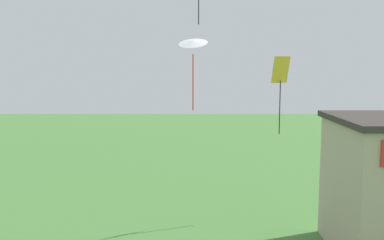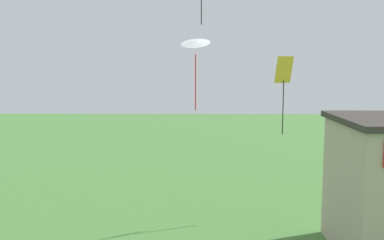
{
  "view_description": "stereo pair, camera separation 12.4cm",
  "coord_description": "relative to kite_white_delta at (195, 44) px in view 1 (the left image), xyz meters",
  "views": [
    {
      "loc": [
        0.07,
        -6.31,
        7.52
      ],
      "look_at": [
        0.0,
        8.47,
        5.63
      ],
      "focal_mm": 40.0,
      "sensor_mm": 36.0,
      "label": 1
    },
    {
      "loc": [
        0.19,
        -6.31,
        7.52
      ],
      "look_at": [
        0.0,
        8.47,
        5.63
      ],
      "focal_mm": 40.0,
      "sensor_mm": 36.0,
      "label": 2
    }
  ],
  "objects": [
    {
      "name": "kite_white_delta",
      "position": [
        0.0,
        0.0,
        0.0
      ],
      "size": [
        1.42,
        1.38,
        3.02
      ],
      "color": "white"
    },
    {
      "name": "kite_yellow_diamond",
      "position": [
        4.3,
        3.55,
        -1.46
      ],
      "size": [
        0.97,
        0.66,
        3.84
      ],
      "color": "yellow"
    }
  ]
}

